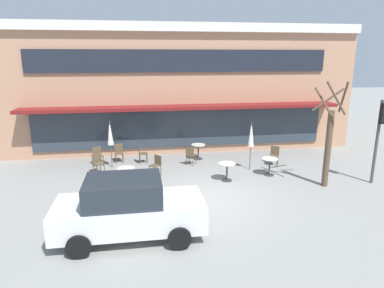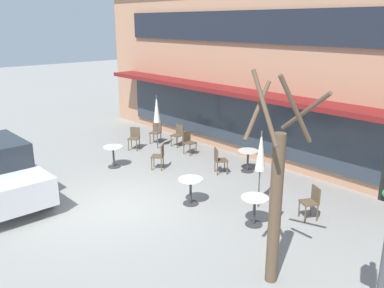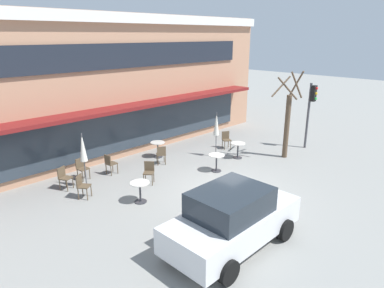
{
  "view_description": "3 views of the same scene",
  "coord_description": "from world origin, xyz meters",
  "px_view_note": "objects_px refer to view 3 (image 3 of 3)",
  "views": [
    {
      "loc": [
        -2.23,
        -11.43,
        5.06
      ],
      "look_at": [
        0.05,
        3.19,
        1.22
      ],
      "focal_mm": 32.0,
      "sensor_mm": 36.0,
      "label": 1
    },
    {
      "loc": [
        9.16,
        -5.39,
        4.95
      ],
      "look_at": [
        -0.4,
        3.16,
        1.09
      ],
      "focal_mm": 38.0,
      "sensor_mm": 36.0,
      "label": 2
    },
    {
      "loc": [
        -9.34,
        -7.46,
        5.71
      ],
      "look_at": [
        0.65,
        2.51,
        1.19
      ],
      "focal_mm": 32.0,
      "sensor_mm": 36.0,
      "label": 3
    }
  ],
  "objects_px": {
    "cafe_table_by_tree": "(216,160)",
    "cafe_chair_3": "(82,167)",
    "patio_umbrella_green_folded": "(216,124)",
    "traffic_light_pole": "(311,105)",
    "cafe_table_mid_patio": "(238,148)",
    "cafe_chair_0": "(149,171)",
    "cafe_table_streetside": "(158,147)",
    "cafe_chair_4": "(82,185)",
    "cafe_table_near_wall": "(140,189)",
    "cafe_chair_1": "(226,139)",
    "street_tree": "(287,120)",
    "cafe_chair_2": "(64,176)",
    "cafe_chair_5": "(161,154)",
    "patio_umbrella_cream_folded": "(83,148)",
    "cafe_chair_6": "(110,163)",
    "parked_sedan": "(232,218)"
  },
  "relations": [
    {
      "from": "cafe_table_by_tree",
      "to": "cafe_chair_3",
      "type": "distance_m",
      "value": 5.66
    },
    {
      "from": "patio_umbrella_cream_folded",
      "to": "cafe_chair_4",
      "type": "xyz_separation_m",
      "value": [
        -0.55,
        -0.75,
        -1.1
      ]
    },
    {
      "from": "cafe_chair_0",
      "to": "traffic_light_pole",
      "type": "distance_m",
      "value": 9.14
    },
    {
      "from": "cafe_table_streetside",
      "to": "cafe_chair_3",
      "type": "distance_m",
      "value": 3.91
    },
    {
      "from": "patio_umbrella_green_folded",
      "to": "cafe_chair_4",
      "type": "relative_size",
      "value": 2.47
    },
    {
      "from": "cafe_table_streetside",
      "to": "cafe_chair_1",
      "type": "distance_m",
      "value": 3.72
    },
    {
      "from": "cafe_table_by_tree",
      "to": "cafe_chair_4",
      "type": "distance_m",
      "value": 5.67
    },
    {
      "from": "patio_umbrella_cream_folded",
      "to": "cafe_chair_0",
      "type": "height_order",
      "value": "patio_umbrella_cream_folded"
    },
    {
      "from": "cafe_table_by_tree",
      "to": "patio_umbrella_cream_folded",
      "type": "bearing_deg",
      "value": 152.63
    },
    {
      "from": "cafe_chair_1",
      "to": "street_tree",
      "type": "xyz_separation_m",
      "value": [
        0.95,
        -2.91,
        1.33
      ]
    },
    {
      "from": "patio_umbrella_green_folded",
      "to": "cafe_chair_2",
      "type": "relative_size",
      "value": 2.47
    },
    {
      "from": "cafe_chair_1",
      "to": "street_tree",
      "type": "bearing_deg",
      "value": -71.87
    },
    {
      "from": "patio_umbrella_cream_folded",
      "to": "cafe_chair_1",
      "type": "distance_m",
      "value": 7.73
    },
    {
      "from": "cafe_table_mid_patio",
      "to": "cafe_chair_0",
      "type": "relative_size",
      "value": 0.85
    },
    {
      "from": "patio_umbrella_green_folded",
      "to": "parked_sedan",
      "type": "distance_m",
      "value": 7.5
    },
    {
      "from": "cafe_chair_3",
      "to": "cafe_chair_0",
      "type": "bearing_deg",
      "value": -53.17
    },
    {
      "from": "cafe_table_streetside",
      "to": "patio_umbrella_cream_folded",
      "type": "relative_size",
      "value": 0.35
    },
    {
      "from": "cafe_chair_6",
      "to": "patio_umbrella_cream_folded",
      "type": "bearing_deg",
      "value": -161.4
    },
    {
      "from": "patio_umbrella_cream_folded",
      "to": "cafe_chair_0",
      "type": "xyz_separation_m",
      "value": [
        1.99,
        -1.42,
        -1.1
      ]
    },
    {
      "from": "cafe_table_mid_patio",
      "to": "traffic_light_pole",
      "type": "bearing_deg",
      "value": -23.18
    },
    {
      "from": "cafe_chair_2",
      "to": "street_tree",
      "type": "distance_m",
      "value": 10.2
    },
    {
      "from": "cafe_table_streetside",
      "to": "traffic_light_pole",
      "type": "relative_size",
      "value": 0.22
    },
    {
      "from": "cafe_chair_2",
      "to": "cafe_chair_0",
      "type": "bearing_deg",
      "value": -34.95
    },
    {
      "from": "patio_umbrella_cream_folded",
      "to": "cafe_chair_2",
      "type": "height_order",
      "value": "patio_umbrella_cream_folded"
    },
    {
      "from": "cafe_chair_6",
      "to": "parked_sedan",
      "type": "distance_m",
      "value": 6.97
    },
    {
      "from": "cafe_table_streetside",
      "to": "cafe_chair_4",
      "type": "distance_m",
      "value": 4.96
    },
    {
      "from": "cafe_table_near_wall",
      "to": "cafe_table_mid_patio",
      "type": "distance_m",
      "value": 6.12
    },
    {
      "from": "cafe_chair_3",
      "to": "cafe_chair_6",
      "type": "distance_m",
      "value": 1.15
    },
    {
      "from": "traffic_light_pole",
      "to": "cafe_chair_5",
      "type": "bearing_deg",
      "value": 152.82
    },
    {
      "from": "cafe_chair_3",
      "to": "cafe_table_by_tree",
      "type": "bearing_deg",
      "value": -36.4
    },
    {
      "from": "cafe_chair_4",
      "to": "parked_sedan",
      "type": "distance_m",
      "value": 5.93
    },
    {
      "from": "cafe_chair_4",
      "to": "parked_sedan",
      "type": "bearing_deg",
      "value": -75.49
    },
    {
      "from": "cafe_chair_3",
      "to": "parked_sedan",
      "type": "height_order",
      "value": "parked_sedan"
    },
    {
      "from": "cafe_chair_3",
      "to": "patio_umbrella_cream_folded",
      "type": "bearing_deg",
      "value": -109.02
    },
    {
      "from": "cafe_chair_5",
      "to": "street_tree",
      "type": "height_order",
      "value": "street_tree"
    },
    {
      "from": "cafe_chair_5",
      "to": "cafe_chair_6",
      "type": "height_order",
      "value": "same"
    },
    {
      "from": "cafe_table_by_tree",
      "to": "cafe_table_mid_patio",
      "type": "distance_m",
      "value": 2.03
    },
    {
      "from": "cafe_chair_1",
      "to": "cafe_chair_4",
      "type": "xyz_separation_m",
      "value": [
        -8.16,
        0.02,
        0.0
      ]
    },
    {
      "from": "cafe_chair_0",
      "to": "cafe_chair_4",
      "type": "xyz_separation_m",
      "value": [
        -2.54,
        0.67,
        0.0
      ]
    },
    {
      "from": "cafe_table_near_wall",
      "to": "patio_umbrella_green_folded",
      "type": "distance_m",
      "value": 5.77
    },
    {
      "from": "cafe_table_near_wall",
      "to": "cafe_table_by_tree",
      "type": "xyz_separation_m",
      "value": [
        4.11,
        -0.0,
        0.0
      ]
    },
    {
      "from": "cafe_table_mid_patio",
      "to": "street_tree",
      "type": "xyz_separation_m",
      "value": [
        1.72,
        -1.54,
        1.34
      ]
    },
    {
      "from": "cafe_table_by_tree",
      "to": "cafe_chair_0",
      "type": "bearing_deg",
      "value": 159.13
    },
    {
      "from": "patio_umbrella_green_folded",
      "to": "cafe_chair_2",
      "type": "xyz_separation_m",
      "value": [
        -6.93,
        1.68,
        -1.1
      ]
    },
    {
      "from": "parked_sedan",
      "to": "street_tree",
      "type": "xyz_separation_m",
      "value": [
        7.63,
        2.8,
        0.97
      ]
    },
    {
      "from": "patio_umbrella_green_folded",
      "to": "traffic_light_pole",
      "type": "relative_size",
      "value": 0.65
    },
    {
      "from": "cafe_chair_5",
      "to": "traffic_light_pole",
      "type": "distance_m",
      "value": 8.04
    },
    {
      "from": "cafe_chair_1",
      "to": "traffic_light_pole",
      "type": "relative_size",
      "value": 0.26
    },
    {
      "from": "cafe_table_near_wall",
      "to": "cafe_chair_1",
      "type": "bearing_deg",
      "value": 14.19
    },
    {
      "from": "cafe_chair_4",
      "to": "cafe_chair_6",
      "type": "xyz_separation_m",
      "value": [
        1.93,
        1.21,
        0.0
      ]
    }
  ]
}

